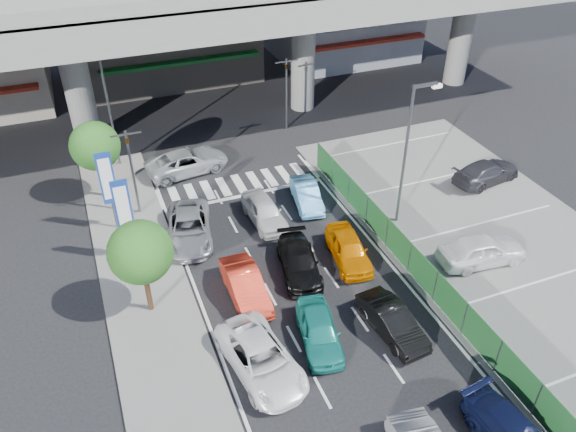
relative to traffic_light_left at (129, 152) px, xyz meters
name	(u,v)px	position (x,y,z in m)	size (l,w,h in m)	color
ground	(327,329)	(6.20, -12.00, -3.94)	(120.00, 120.00, 0.00)	black
parking_lot	(501,245)	(17.20, -10.00, -3.91)	(12.00, 28.00, 0.06)	#62625F
sidewalk_left	(152,309)	(-0.80, -8.00, -3.88)	(4.00, 30.00, 0.12)	#62625F
fence_run	(421,270)	(11.50, -11.00, -3.04)	(0.16, 22.00, 1.80)	#1E5826
expressway	(191,1)	(6.20, 10.00, 4.83)	(64.00, 14.00, 10.75)	slate
traffic_light_left	(129,152)	(0.00, 0.00, 0.00)	(1.60, 1.24, 5.20)	#595B60
traffic_light_right	(286,76)	(11.70, 7.00, 0.00)	(1.60, 1.24, 5.20)	#595B60
street_lamp_right	(409,145)	(13.37, -6.00, 0.83)	(1.65, 0.22, 8.00)	#595B60
street_lamp_left	(110,96)	(-0.13, 6.00, 0.83)	(1.65, 0.22, 8.00)	#595B60
signboard_near	(123,210)	(-1.00, -4.01, -0.87)	(0.80, 0.14, 4.70)	#595B60
signboard_far	(107,181)	(-1.40, -1.01, -0.87)	(0.80, 0.14, 4.70)	#595B60
tree_near	(141,252)	(-0.80, -8.00, -0.55)	(2.80, 2.80, 4.80)	#382314
tree_far	(95,146)	(-1.60, 2.50, -0.55)	(2.80, 2.80, 4.80)	#382314
sedan_white_mid_left	(261,358)	(2.75, -13.06, -3.25)	(2.27, 4.91, 1.37)	white
taxi_teal_mid	(319,331)	(5.54, -12.53, -3.27)	(1.57, 3.90, 1.33)	#1A867B
hatch_black_mid_right	(392,321)	(8.69, -13.19, -3.29)	(1.37, 3.92, 1.29)	black
taxi_orange_left	(245,286)	(3.49, -8.75, -3.25)	(1.46, 4.19, 1.38)	red
sedan_black_mid	(299,262)	(6.50, -8.00, -3.31)	(1.75, 4.31, 1.25)	black
taxi_orange_right	(349,249)	(9.18, -8.04, -3.25)	(1.63, 4.05, 1.38)	#D67000
wagon_silver_front_left	(189,228)	(2.12, -3.35, -3.25)	(2.29, 4.97, 1.38)	gray
sedan_white_front_mid	(264,211)	(6.34, -3.36, -3.25)	(1.63, 4.05, 1.38)	silver
kei_truck_front_right	(307,195)	(9.19, -2.59, -3.31)	(1.33, 3.80, 1.25)	#58A7DF
crossing_wagon_silver	(187,162)	(3.63, 3.58, -3.21)	(2.39, 5.19, 1.44)	#ABAFB3
parked_sedan_white	(482,250)	(15.25, -10.70, -3.11)	(1.80, 4.48, 1.53)	white
parked_sedan_dgrey	(486,172)	(20.39, -4.41, -3.21)	(1.88, 4.62, 1.34)	#2F2E33
traffic_cone	(383,229)	(11.80, -6.93, -3.50)	(0.39, 0.39, 0.75)	#F93B0D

